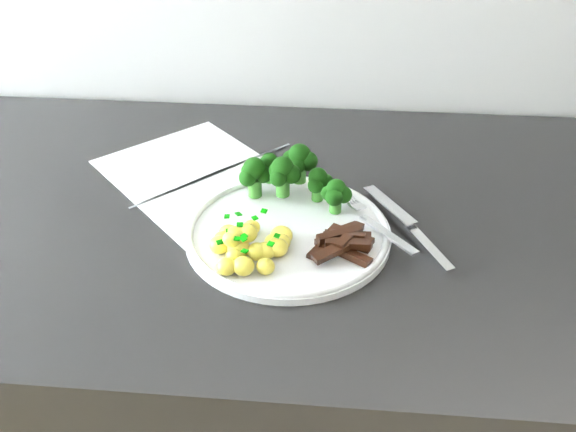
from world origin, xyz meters
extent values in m
cube|color=black|center=(-0.07, 1.67, 0.46)|extent=(2.48, 0.62, 0.93)
cube|color=white|center=(-0.16, 1.73, 0.93)|extent=(0.35, 0.35, 0.00)
cube|color=slate|center=(-0.10, 1.79, 0.93)|extent=(0.10, 0.10, 0.00)
cube|color=slate|center=(-0.11, 1.78, 0.93)|extent=(0.10, 0.09, 0.00)
cube|color=slate|center=(-0.13, 1.76, 0.93)|extent=(0.09, 0.09, 0.00)
cube|color=slate|center=(-0.14, 1.75, 0.93)|extent=(0.09, 0.09, 0.00)
cube|color=slate|center=(-0.16, 1.73, 0.93)|extent=(0.09, 0.08, 0.00)
cube|color=slate|center=(-0.17, 1.72, 0.93)|extent=(0.08, 0.08, 0.00)
cube|color=slate|center=(-0.19, 1.70, 0.93)|extent=(0.08, 0.08, 0.00)
cube|color=slate|center=(-0.20, 1.69, 0.93)|extent=(0.08, 0.07, 0.00)
cylinder|color=white|center=(-0.03, 1.61, 0.93)|extent=(0.25, 0.25, 0.01)
torus|color=white|center=(-0.03, 1.61, 0.94)|extent=(0.25, 0.25, 0.01)
cylinder|color=#2D6A1F|center=(-0.04, 1.67, 0.96)|extent=(0.02, 0.02, 0.02)
sphere|color=black|center=(-0.03, 1.67, 0.98)|extent=(0.02, 0.02, 0.02)
sphere|color=black|center=(-0.05, 1.68, 0.98)|extent=(0.02, 0.02, 0.02)
sphere|color=black|center=(-0.04, 1.66, 0.98)|extent=(0.02, 0.02, 0.02)
sphere|color=black|center=(-0.04, 1.67, 0.99)|extent=(0.03, 0.03, 0.03)
cylinder|color=#2D6A1F|center=(0.00, 1.68, 0.95)|extent=(0.02, 0.02, 0.02)
sphere|color=black|center=(0.01, 1.68, 0.97)|extent=(0.02, 0.02, 0.02)
sphere|color=black|center=(0.00, 1.69, 0.97)|extent=(0.02, 0.02, 0.02)
sphere|color=black|center=(0.00, 1.67, 0.97)|extent=(0.02, 0.02, 0.02)
sphere|color=black|center=(0.00, 1.68, 0.97)|extent=(0.02, 0.02, 0.02)
cylinder|color=#2D6A1F|center=(-0.08, 1.68, 0.95)|extent=(0.02, 0.02, 0.02)
sphere|color=black|center=(-0.07, 1.68, 0.97)|extent=(0.02, 0.02, 0.02)
sphere|color=black|center=(-0.09, 1.69, 0.97)|extent=(0.02, 0.02, 0.02)
sphere|color=black|center=(-0.09, 1.67, 0.97)|extent=(0.02, 0.02, 0.02)
sphere|color=black|center=(-0.08, 1.68, 0.98)|extent=(0.03, 0.03, 0.03)
cylinder|color=#2D6A1F|center=(-0.02, 1.71, 0.96)|extent=(0.02, 0.02, 0.02)
sphere|color=black|center=(-0.01, 1.71, 0.98)|extent=(0.03, 0.03, 0.03)
sphere|color=black|center=(-0.02, 1.72, 0.98)|extent=(0.02, 0.02, 0.02)
sphere|color=black|center=(-0.03, 1.71, 0.98)|extent=(0.02, 0.02, 0.02)
sphere|color=black|center=(-0.02, 1.70, 0.98)|extent=(0.02, 0.02, 0.02)
sphere|color=black|center=(-0.02, 1.71, 0.99)|extent=(0.03, 0.03, 0.03)
cylinder|color=#2D6A1F|center=(-0.06, 1.70, 0.96)|extent=(0.01, 0.01, 0.02)
sphere|color=black|center=(-0.05, 1.70, 0.97)|extent=(0.01, 0.01, 0.01)
sphere|color=black|center=(-0.07, 1.71, 0.97)|extent=(0.02, 0.02, 0.02)
sphere|color=black|center=(-0.06, 1.70, 0.97)|extent=(0.02, 0.02, 0.02)
sphere|color=black|center=(-0.06, 1.70, 0.98)|extent=(0.02, 0.02, 0.02)
cylinder|color=#2D6A1F|center=(0.03, 1.65, 0.95)|extent=(0.02, 0.02, 0.02)
sphere|color=black|center=(0.04, 1.65, 0.97)|extent=(0.02, 0.02, 0.02)
sphere|color=black|center=(0.03, 1.66, 0.97)|extent=(0.02, 0.02, 0.02)
sphere|color=black|center=(0.02, 1.66, 0.97)|extent=(0.02, 0.02, 0.02)
sphere|color=black|center=(0.03, 1.65, 0.97)|extent=(0.02, 0.02, 0.02)
sphere|color=black|center=(0.03, 1.65, 0.97)|extent=(0.02, 0.02, 0.02)
ellipsoid|color=#FFE24C|center=(-0.08, 1.56, 0.95)|extent=(0.02, 0.02, 0.02)
ellipsoid|color=#FFE24C|center=(-0.08, 1.57, 0.95)|extent=(0.02, 0.02, 0.02)
ellipsoid|color=#FFE24C|center=(-0.06, 1.55, 0.95)|extent=(0.02, 0.02, 0.02)
ellipsoid|color=#FFE24C|center=(-0.08, 1.56, 0.95)|extent=(0.02, 0.02, 0.02)
ellipsoid|color=#FFE24C|center=(-0.10, 1.59, 0.95)|extent=(0.02, 0.02, 0.02)
ellipsoid|color=#FFE24C|center=(-0.03, 1.58, 0.95)|extent=(0.03, 0.03, 0.02)
ellipsoid|color=#FFE24C|center=(-0.08, 1.56, 0.95)|extent=(0.03, 0.02, 0.02)
ellipsoid|color=#FFE24C|center=(-0.10, 1.57, 0.95)|extent=(0.02, 0.02, 0.02)
ellipsoid|color=#FFE24C|center=(-0.08, 1.54, 0.95)|extent=(0.02, 0.02, 0.02)
ellipsoid|color=#FFE24C|center=(-0.04, 1.56, 0.95)|extent=(0.03, 0.02, 0.02)
ellipsoid|color=#FFE24C|center=(-0.09, 1.55, 0.96)|extent=(0.02, 0.02, 0.02)
ellipsoid|color=#FFE24C|center=(-0.08, 1.56, 0.96)|extent=(0.02, 0.02, 0.02)
ellipsoid|color=#FFE24C|center=(-0.05, 1.56, 0.95)|extent=(0.02, 0.02, 0.02)
ellipsoid|color=#FFE24C|center=(-0.05, 1.53, 0.95)|extent=(0.02, 0.02, 0.02)
ellipsoid|color=#FFE24C|center=(-0.09, 1.52, 0.95)|extent=(0.02, 0.02, 0.02)
ellipsoid|color=#FFE24C|center=(-0.07, 1.56, 0.96)|extent=(0.02, 0.02, 0.02)
ellipsoid|color=#FFE24C|center=(-0.07, 1.56, 0.97)|extent=(0.02, 0.02, 0.02)
ellipsoid|color=#FFE24C|center=(-0.03, 1.57, 0.95)|extent=(0.02, 0.02, 0.02)
ellipsoid|color=#FFE24C|center=(-0.04, 1.57, 0.95)|extent=(0.02, 0.02, 0.02)
ellipsoid|color=#FFE24C|center=(-0.07, 1.53, 0.95)|extent=(0.02, 0.02, 0.02)
ellipsoid|color=#FFE24C|center=(-0.07, 1.60, 0.95)|extent=(0.02, 0.02, 0.02)
ellipsoid|color=#FFE24C|center=(-0.08, 1.56, 0.96)|extent=(0.03, 0.02, 0.02)
ellipsoid|color=#FFE24C|center=(-0.10, 1.56, 0.95)|extent=(0.02, 0.02, 0.02)
cube|color=#026E01|center=(-0.10, 1.54, 0.97)|extent=(0.01, 0.01, 0.00)
cube|color=#026E01|center=(-0.04, 1.54, 0.97)|extent=(0.01, 0.01, 0.00)
cube|color=#026E01|center=(-0.07, 1.54, 0.98)|extent=(0.01, 0.01, 0.00)
cube|color=#026E01|center=(-0.07, 1.53, 0.97)|extent=(0.01, 0.01, 0.00)
cube|color=#026E01|center=(-0.08, 1.54, 0.97)|extent=(0.01, 0.01, 0.00)
cube|color=#026E01|center=(-0.07, 1.55, 0.97)|extent=(0.01, 0.01, 0.00)
cube|color=#026E01|center=(-0.03, 1.55, 0.97)|extent=(0.01, 0.01, 0.00)
cube|color=#026E01|center=(-0.09, 1.56, 0.97)|extent=(0.01, 0.01, 0.00)
cube|color=#026E01|center=(-0.06, 1.58, 0.97)|extent=(0.01, 0.01, 0.00)
cube|color=#026E01|center=(-0.08, 1.56, 0.97)|extent=(0.01, 0.01, 0.00)
cube|color=#026E01|center=(-0.06, 1.60, 0.97)|extent=(0.01, 0.01, 0.00)
cube|color=#026E01|center=(-0.10, 1.58, 0.98)|extent=(0.01, 0.01, 0.00)
cube|color=#026E01|center=(-0.08, 1.59, 0.98)|extent=(0.01, 0.01, 0.00)
cube|color=#026E01|center=(-0.08, 1.56, 0.98)|extent=(0.01, 0.01, 0.00)
cube|color=black|center=(0.04, 1.60, 0.94)|extent=(0.06, 0.01, 0.01)
cube|color=black|center=(0.05, 1.59, 0.94)|extent=(0.05, 0.03, 0.01)
cube|color=black|center=(0.05, 1.56, 0.94)|extent=(0.04, 0.03, 0.01)
cube|color=black|center=(0.03, 1.59, 0.94)|extent=(0.04, 0.04, 0.01)
cube|color=black|center=(0.04, 1.61, 0.94)|extent=(0.04, 0.03, 0.01)
cube|color=black|center=(0.02, 1.58, 0.94)|extent=(0.04, 0.05, 0.01)
cube|color=black|center=(0.03, 1.59, 0.94)|extent=(0.05, 0.03, 0.01)
cube|color=black|center=(0.05, 1.59, 0.95)|extent=(0.05, 0.04, 0.01)
cube|color=black|center=(0.02, 1.56, 0.95)|extent=(0.04, 0.04, 0.01)
cube|color=black|center=(0.04, 1.57, 0.95)|extent=(0.05, 0.02, 0.01)
cube|color=black|center=(0.03, 1.59, 0.95)|extent=(0.05, 0.04, 0.01)
cube|color=black|center=(0.04, 1.59, 0.95)|extent=(0.04, 0.02, 0.01)
cube|color=black|center=(0.05, 1.59, 0.95)|extent=(0.04, 0.06, 0.01)
cube|color=silver|center=(0.09, 1.60, 0.95)|extent=(0.07, 0.09, 0.01)
cube|color=silver|center=(0.05, 1.66, 0.95)|extent=(0.02, 0.03, 0.00)
cylinder|color=silver|center=(0.05, 1.68, 0.95)|extent=(0.02, 0.03, 0.00)
cylinder|color=silver|center=(0.04, 1.67, 0.95)|extent=(0.02, 0.03, 0.00)
cylinder|color=silver|center=(0.04, 1.67, 0.95)|extent=(0.02, 0.03, 0.00)
cylinder|color=silver|center=(0.04, 1.67, 0.95)|extent=(0.02, 0.03, 0.00)
cube|color=silver|center=(0.10, 1.67, 0.94)|extent=(0.07, 0.10, 0.01)
cube|color=silver|center=(0.14, 1.59, 0.94)|extent=(0.05, 0.08, 0.01)
camera|label=1|loc=(0.03, 1.00, 1.39)|focal=39.30mm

